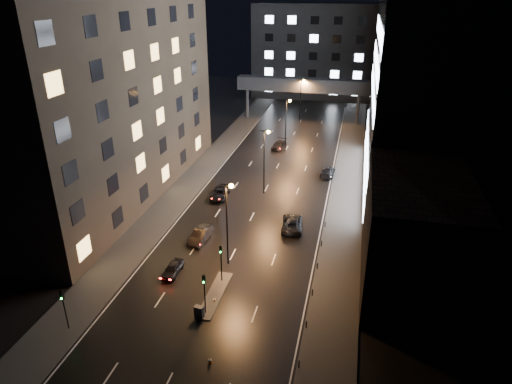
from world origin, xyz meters
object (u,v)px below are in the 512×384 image
car_away_d (279,145)px  car_toward_b (328,172)px  car_away_a (173,269)px  car_away_c (220,193)px  utility_cabinet (199,312)px  car_away_b (201,235)px  car_toward_a (292,223)px

car_away_d → car_toward_b: bearing=-42.4°
car_away_a → car_away_c: bearing=93.1°
car_away_a → car_toward_b: bearing=67.2°
car_away_a → utility_cabinet: (5.34, -6.37, 0.10)m
utility_cabinet → car_toward_b: bearing=87.3°
car_toward_b → utility_cabinet: car_toward_b is taller
car_away_b → car_away_c: 12.80m
car_away_b → utility_cabinet: car_away_b is taller
car_away_b → car_toward_a: (10.76, 5.68, 0.00)m
car_away_b → car_away_d: 37.25m
car_away_b → car_away_d: bearing=90.3°
car_toward_b → utility_cabinet: 40.14m
car_away_c → car_toward_a: bearing=-34.0°
car_away_c → car_toward_a: 14.05m
car_away_a → utility_cabinet: size_ratio=3.18×
car_away_b → car_toward_b: car_away_b is taller
car_away_d → utility_cabinet: size_ratio=4.30×
car_away_b → utility_cabinet: (4.70, -13.96, -0.05)m
car_away_a → car_away_b: 7.62m
car_away_b → car_toward_b: size_ratio=0.96×
car_away_c → car_away_d: bearing=75.2°
car_away_a → car_away_b: (0.64, 7.59, 0.15)m
car_away_b → car_toward_a: size_ratio=0.84×
car_away_a → utility_cabinet: utility_cabinet is taller
car_away_d → car_toward_a: bearing=-70.3°
car_away_d → car_toward_a: car_toward_a is taller
car_toward_b → car_away_b: bearing=66.1°
car_toward_a → car_away_a: bearing=43.2°
car_away_d → car_toward_a: 32.30m
car_away_c → car_away_d: size_ratio=1.00×
car_away_c → utility_cabinet: size_ratio=4.29×
car_away_a → car_away_d: car_away_d is taller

